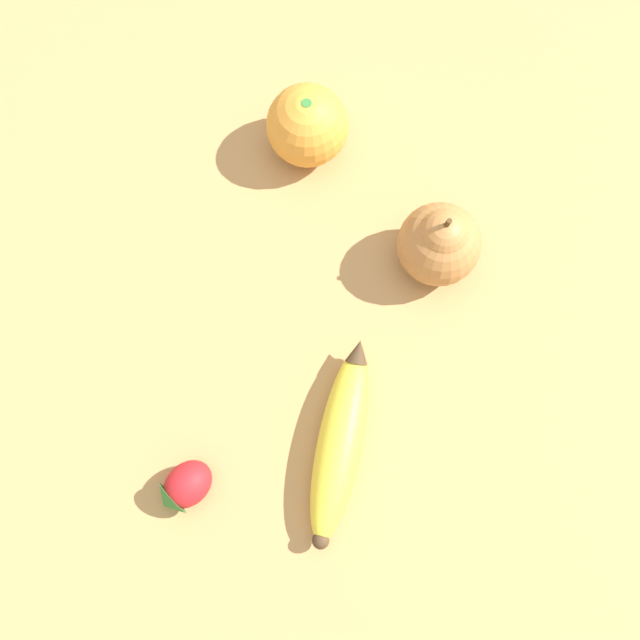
% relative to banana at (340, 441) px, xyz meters
% --- Properties ---
extents(ground_plane, '(3.00, 3.00, 0.00)m').
position_rel_banana_xyz_m(ground_plane, '(-0.04, 0.08, -0.02)').
color(ground_plane, tan).
extents(banana, '(0.15, 0.17, 0.04)m').
position_rel_banana_xyz_m(banana, '(0.00, 0.00, 0.00)').
color(banana, yellow).
rests_on(banana, ground_plane).
extents(orange, '(0.08, 0.08, 0.08)m').
position_rel_banana_xyz_m(orange, '(0.11, 0.30, 0.02)').
color(orange, orange).
rests_on(orange, ground_plane).
extents(pear, '(0.08, 0.08, 0.10)m').
position_rel_banana_xyz_m(pear, '(0.17, 0.13, 0.03)').
color(pear, '#B2753D').
rests_on(pear, ground_plane).
extents(strawberry, '(0.06, 0.05, 0.04)m').
position_rel_banana_xyz_m(strawberry, '(-0.15, 0.03, -0.00)').
color(strawberry, red).
rests_on(strawberry, ground_plane).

